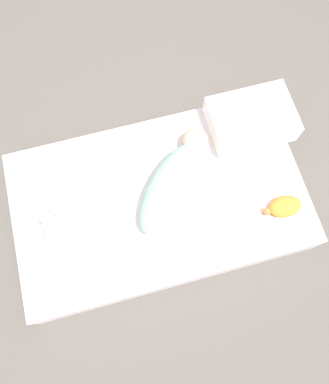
% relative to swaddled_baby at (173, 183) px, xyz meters
% --- Properties ---
extents(ground_plane, '(12.00, 12.00, 0.00)m').
position_rel_swaddled_baby_xyz_m(ground_plane, '(0.07, 0.02, -0.26)').
color(ground_plane, '#514C47').
extents(bed_mattress, '(1.37, 0.81, 0.18)m').
position_rel_swaddled_baby_xyz_m(bed_mattress, '(0.07, 0.02, -0.17)').
color(bed_mattress, white).
rests_on(bed_mattress, ground_plane).
extents(swaddled_baby, '(0.46, 0.50, 0.17)m').
position_rel_swaddled_baby_xyz_m(swaddled_baby, '(0.00, 0.00, 0.00)').
color(swaddled_baby, '#99D6B2').
rests_on(swaddled_baby, bed_mattress).
extents(pillow, '(0.40, 0.28, 0.12)m').
position_rel_swaddled_baby_xyz_m(pillow, '(-0.46, -0.22, -0.03)').
color(pillow, white).
rests_on(pillow, bed_mattress).
extents(bunny_plush, '(0.19, 0.19, 0.35)m').
position_rel_swaddled_baby_xyz_m(bunny_plush, '(0.51, 0.08, 0.04)').
color(bunny_plush, silver).
rests_on(bunny_plush, bed_mattress).
extents(turtle_plush, '(0.18, 0.10, 0.06)m').
position_rel_swaddled_baby_xyz_m(turtle_plush, '(-0.47, 0.23, -0.06)').
color(turtle_plush, orange).
rests_on(turtle_plush, bed_mattress).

